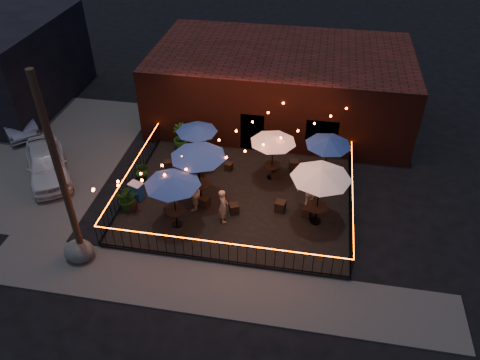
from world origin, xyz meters
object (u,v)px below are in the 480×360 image
object	(u,v)px
cafe_table_2	(198,154)
boulder	(79,251)
cafe_table_3	(273,140)
cafe_table_1	(197,129)
cafe_table_0	(172,181)
utility_pole	(61,177)
cafe_table_5	(329,142)
cooler	(136,191)
cafe_table_4	(321,175)

from	to	relation	value
cafe_table_2	boulder	world-z (taller)	cafe_table_2
cafe_table_2	cafe_table_3	world-z (taller)	cafe_table_2
cafe_table_2	boulder	bearing A→B (deg)	-131.87
cafe_table_1	cafe_table_2	world-z (taller)	cafe_table_2
cafe_table_0	cafe_table_2	bearing A→B (deg)	72.57
utility_pole	cafe_table_3	xyz separation A→B (m)	(6.71, 6.35, -1.69)
cafe_table_2	cafe_table_5	distance (m)	5.95
cafe_table_3	cooler	world-z (taller)	cafe_table_3
utility_pole	cafe_table_4	distance (m)	9.73
cafe_table_1	cafe_table_3	size ratio (longest dim) A/B	0.98
cafe_table_0	cooler	bearing A→B (deg)	148.54
cafe_table_4	cooler	world-z (taller)	cafe_table_4
cafe_table_4	cafe_table_5	size ratio (longest dim) A/B	1.09
cafe_table_5	cooler	xyz separation A→B (m)	(-8.30, -2.86, -1.72)
cafe_table_0	boulder	xyz separation A→B (m)	(-3.26, -2.42, -2.07)
cafe_table_1	cafe_table_3	world-z (taller)	cafe_table_3
cooler	utility_pole	bearing A→B (deg)	-84.20
cafe_table_1	cooler	bearing A→B (deg)	-124.02
cafe_table_4	boulder	xyz separation A→B (m)	(-9.05, -3.65, -2.25)
cafe_table_0	cafe_table_1	xyz separation A→B (m)	(-0.17, 4.49, -0.31)
utility_pole	cafe_table_0	distance (m)	4.22
cafe_table_1	cafe_table_2	size ratio (longest dim) A/B	0.89
cafe_table_2	boulder	xyz separation A→B (m)	(-3.85, -4.29, -2.21)
cafe_table_5	cooler	distance (m)	8.95
cafe_table_0	cafe_table_3	xyz separation A→B (m)	(3.54, 4.01, -0.17)
cafe_table_0	cafe_table_2	distance (m)	1.97
cooler	boulder	bearing A→B (deg)	-85.22
utility_pole	cafe_table_1	distance (m)	7.68
utility_pole	boulder	distance (m)	3.60
cafe_table_4	cafe_table_5	bearing A→B (deg)	85.37
cafe_table_4	cooler	distance (m)	8.32
utility_pole	cafe_table_5	bearing A→B (deg)	35.61
cafe_table_2	cafe_table_3	size ratio (longest dim) A/B	1.10
utility_pole	cafe_table_3	size ratio (longest dim) A/B	3.27
cafe_table_2	cafe_table_4	bearing A→B (deg)	-7.04
cafe_table_2	cafe_table_3	xyz separation A→B (m)	(2.96, 2.14, -0.30)
utility_pole	cafe_table_1	world-z (taller)	utility_pole
cafe_table_1	cafe_table_3	bearing A→B (deg)	-7.48
cafe_table_0	cafe_table_3	world-z (taller)	cafe_table_0
cafe_table_2	cooler	size ratio (longest dim) A/B	3.27
cafe_table_2	cafe_table_0	bearing A→B (deg)	-107.43
cooler	cafe_table_1	bearing A→B (deg)	75.36
cooler	cafe_table_2	bearing A→B (deg)	28.97
utility_pole	cafe_table_5	xyz separation A→B (m)	(9.20, 6.59, -1.71)
cafe_table_0	cafe_table_4	xyz separation A→B (m)	(5.79, 1.23, 0.18)
cafe_table_3	cooler	size ratio (longest dim) A/B	2.97
cooler	boulder	world-z (taller)	cooler
cafe_table_1	boulder	bearing A→B (deg)	-114.06
utility_pole	cafe_table_3	bearing A→B (deg)	43.39
utility_pole	cafe_table_0	xyz separation A→B (m)	(3.17, 2.34, -1.52)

